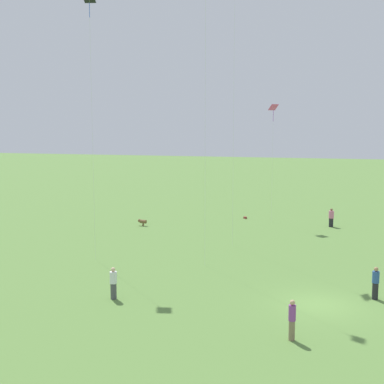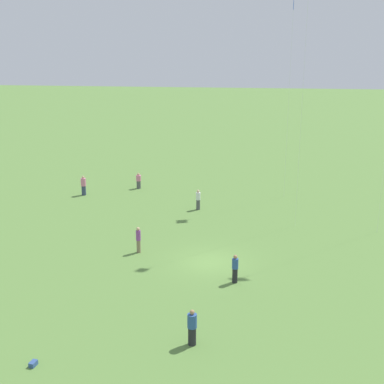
{
  "view_description": "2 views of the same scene",
  "coord_description": "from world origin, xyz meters",
  "views": [
    {
      "loc": [
        27.92,
        0.71,
        9.51
      ],
      "look_at": [
        4.6,
        -5.71,
        6.38
      ],
      "focal_mm": 50.0,
      "sensor_mm": 36.0,
      "label": 1
    },
    {
      "loc": [
        -2.63,
        32.5,
        14.48
      ],
      "look_at": [
        1.39,
        -1.36,
        4.38
      ],
      "focal_mm": 50.0,
      "sensor_mm": 36.0,
      "label": 2
    }
  ],
  "objects": [
    {
      "name": "person_4",
      "position": [
        5.05,
        -1.03,
        0.94
      ],
      "size": [
        0.39,
        0.39,
        1.84
      ],
      "rotation": [
        0.0,
        0.0,
        4.94
      ],
      "color": "#847056",
      "rests_on": "ground_plane"
    },
    {
      "name": "dog_0",
      "position": [
        -17.99,
        -16.74,
        0.41
      ],
      "size": [
        0.44,
        0.86,
        0.61
      ],
      "rotation": [
        0.0,
        0.0,
        2.96
      ],
      "color": "brown",
      "rests_on": "ground_plane"
    },
    {
      "name": "person_2",
      "position": [
        -1.73,
        2.86,
        0.9
      ],
      "size": [
        0.39,
        0.39,
        1.8
      ],
      "rotation": [
        0.0,
        0.0,
        1.6
      ],
      "color": "#232328",
      "rests_on": "ground_plane"
    },
    {
      "name": "kite_4",
      "position": [
        -5.52,
        -15.52,
        16.31
      ],
      "size": [
        0.83,
        0.88,
        17.79
      ],
      "rotation": [
        0.0,
        0.0,
        4.12
      ],
      "color": "black",
      "rests_on": "ground_plane"
    },
    {
      "name": "picnic_bag_0",
      "position": [
        -24.22,
        -8.12,
        0.1
      ],
      "size": [
        0.38,
        0.38,
        0.2
      ],
      "rotation": [
        0.0,
        0.0,
        2.34
      ],
      "color": "#933833",
      "rests_on": "ground_plane"
    },
    {
      "name": "kite_1",
      "position": [
        -22.87,
        -5.35,
        10.44
      ],
      "size": [
        1.0,
        1.01,
        11.24
      ],
      "rotation": [
        0.0,
        0.0,
        4.68
      ],
      "color": "#E54C99",
      "rests_on": "ground_plane"
    },
    {
      "name": "ground_plane",
      "position": [
        0.0,
        0.0,
        0.0
      ],
      "size": [
        240.0,
        240.0,
        0.0
      ],
      "primitive_type": "plane",
      "color": "#5B843D"
    },
    {
      "name": "person_3",
      "position": [
        1.98,
        -10.85,
        0.88
      ],
      "size": [
        0.53,
        0.53,
        1.76
      ],
      "rotation": [
        0.0,
        0.0,
        5.75
      ],
      "color": "#4C4C51",
      "rests_on": "ground_plane"
    },
    {
      "name": "person_7",
      "position": [
        -22.14,
        0.23,
        0.84
      ],
      "size": [
        0.47,
        0.47,
        1.72
      ],
      "rotation": [
        0.0,
        0.0,
        0.0
      ],
      "color": "#232328",
      "rests_on": "ground_plane"
    }
  ]
}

